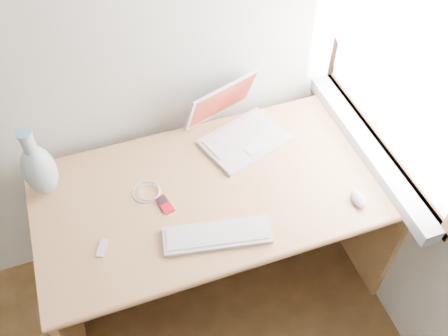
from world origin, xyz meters
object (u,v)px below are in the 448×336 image
object	(u,v)px
desk	(212,203)
external_keyboard	(217,235)
vase	(39,168)
laptop	(241,126)

from	to	relation	value
desk	external_keyboard	size ratio (longest dim) A/B	3.53
external_keyboard	vase	xyz separation A→B (m)	(-0.56, 0.43, 0.12)
desk	external_keyboard	bearing A→B (deg)	-104.15
desk	laptop	bearing A→B (deg)	39.03
external_keyboard	vase	distance (m)	0.72
laptop	vase	xyz separation A→B (m)	(-0.83, -0.03, 0.08)
desk	external_keyboard	xyz separation A→B (m)	(-0.08, -0.31, 0.23)
desk	external_keyboard	world-z (taller)	external_keyboard
external_keyboard	vase	world-z (taller)	vase
laptop	external_keyboard	world-z (taller)	laptop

